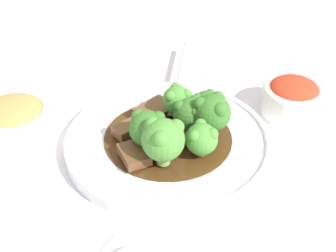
{
  "coord_description": "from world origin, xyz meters",
  "views": [
    {
      "loc": [
        -0.43,
        -0.24,
        0.41
      ],
      "look_at": [
        0.0,
        0.0,
        0.03
      ],
      "focal_mm": 50.0,
      "sensor_mm": 36.0,
      "label": 1
    }
  ],
  "objects": [
    {
      "name": "ground_plane",
      "position": [
        0.0,
        0.0,
        0.0
      ],
      "size": [
        4.0,
        4.0,
        0.0
      ],
      "primitive_type": "plane",
      "color": "silver"
    },
    {
      "name": "main_plate",
      "position": [
        0.0,
        0.0,
        0.01
      ],
      "size": [
        0.28,
        0.28,
        0.02
      ],
      "color": "white",
      "rests_on": "ground_plane"
    },
    {
      "name": "beef_strip_0",
      "position": [
        -0.01,
        -0.02,
        0.02
      ],
      "size": [
        0.07,
        0.06,
        0.01
      ],
      "color": "brown",
      "rests_on": "main_plate"
    },
    {
      "name": "beef_strip_1",
      "position": [
        -0.01,
        0.04,
        0.03
      ],
      "size": [
        0.07,
        0.04,
        0.01
      ],
      "color": "brown",
      "rests_on": "main_plate"
    },
    {
      "name": "beef_strip_2",
      "position": [
        -0.06,
        0.01,
        0.03
      ],
      "size": [
        0.05,
        0.05,
        0.01
      ],
      "color": "brown",
      "rests_on": "main_plate"
    },
    {
      "name": "beef_strip_3",
      "position": [
        0.03,
        0.04,
        0.03
      ],
      "size": [
        0.06,
        0.05,
        0.01
      ],
      "color": "brown",
      "rests_on": "main_plate"
    },
    {
      "name": "broccoli_floret_0",
      "position": [
        0.03,
        -0.05,
        0.05
      ],
      "size": [
        0.05,
        0.05,
        0.06
      ],
      "color": "#7FA84C",
      "rests_on": "main_plate"
    },
    {
      "name": "broccoli_floret_1",
      "position": [
        -0.01,
        -0.06,
        0.04
      ],
      "size": [
        0.04,
        0.04,
        0.04
      ],
      "color": "#7FA84C",
      "rests_on": "main_plate"
    },
    {
      "name": "broccoli_floret_2",
      "position": [
        -0.05,
        -0.02,
        0.06
      ],
      "size": [
        0.05,
        0.05,
        0.06
      ],
      "color": "#7FA84C",
      "rests_on": "main_plate"
    },
    {
      "name": "broccoli_floret_3",
      "position": [
        0.06,
        -0.03,
        0.05
      ],
      "size": [
        0.04,
        0.04,
        0.04
      ],
      "color": "#7FA84C",
      "rests_on": "main_plate"
    },
    {
      "name": "broccoli_floret_4",
      "position": [
        0.04,
        0.01,
        0.05
      ],
      "size": [
        0.04,
        0.04,
        0.05
      ],
      "color": "#8EB756",
      "rests_on": "main_plate"
    },
    {
      "name": "broccoli_floret_5",
      "position": [
        -0.04,
        0.01,
        0.05
      ],
      "size": [
        0.05,
        0.05,
        0.05
      ],
      "color": "#8EB756",
      "rests_on": "main_plate"
    },
    {
      "name": "broccoli_floret_6",
      "position": [
        0.03,
        -0.02,
        0.04
      ],
      "size": [
        0.05,
        0.05,
        0.05
      ],
      "color": "#8EB756",
      "rests_on": "main_plate"
    },
    {
      "name": "serving_spoon",
      "position": [
        0.08,
        0.03,
        0.03
      ],
      "size": [
        0.22,
        0.11,
        0.01
      ],
      "color": "silver",
      "rests_on": "main_plate"
    },
    {
      "name": "side_bowl_kimchi",
      "position": [
        0.16,
        -0.12,
        0.03
      ],
      "size": [
        0.09,
        0.09,
        0.05
      ],
      "color": "white",
      "rests_on": "ground_plane"
    },
    {
      "name": "side_bowl_appetizer",
      "position": [
        -0.08,
        0.21,
        0.02
      ],
      "size": [
        0.11,
        0.11,
        0.05
      ],
      "color": "white",
      "rests_on": "ground_plane"
    }
  ]
}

